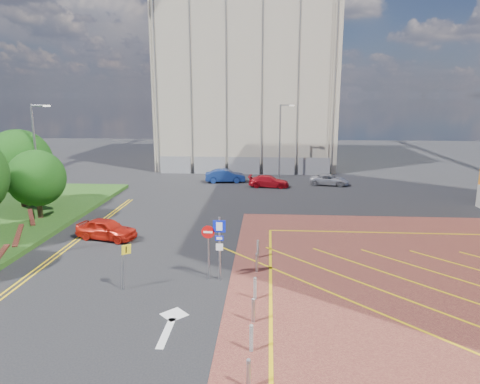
# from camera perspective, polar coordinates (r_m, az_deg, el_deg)

# --- Properties ---
(ground) EXTENTS (140.00, 140.00, 0.00)m
(ground) POSITION_cam_1_polar(r_m,az_deg,el_deg) (20.76, -4.42, -12.62)
(ground) COLOR black
(ground) RESTS_ON ground
(tree_c) EXTENTS (4.00, 4.00, 4.90)m
(tree_c) POSITION_cam_1_polar(r_m,az_deg,el_deg) (33.37, -25.49, 1.68)
(tree_c) COLOR #3D2B1C
(tree_c) RESTS_ON grass_bed
(tree_d) EXTENTS (5.00, 5.00, 6.08)m
(tree_d) POSITION_cam_1_polar(r_m,az_deg,el_deg) (37.33, -27.41, 3.60)
(tree_d) COLOR #3D2B1C
(tree_d) RESTS_ON grass_bed
(lamp_left_far) EXTENTS (1.53, 0.16, 8.00)m
(lamp_left_far) POSITION_cam_1_polar(r_m,az_deg,el_deg) (35.33, -25.47, 4.65)
(lamp_left_far) COLOR #9EA0A8
(lamp_left_far) RESTS_ON grass_bed
(lamp_back) EXTENTS (1.53, 0.16, 8.00)m
(lamp_back) POSITION_cam_1_polar(r_m,az_deg,el_deg) (46.79, 5.43, 7.14)
(lamp_back) COLOR #9EA0A8
(lamp_back) RESTS_ON ground
(sign_cluster) EXTENTS (1.17, 0.12, 3.20)m
(sign_cluster) POSITION_cam_1_polar(r_m,az_deg,el_deg) (20.88, -3.32, -6.65)
(sign_cluster) COLOR #9EA0A8
(sign_cluster) RESTS_ON ground
(warning_sign) EXTENTS (0.53, 0.37, 2.24)m
(warning_sign) POSITION_cam_1_polar(r_m,az_deg,el_deg) (20.66, -15.19, -8.87)
(warning_sign) COLOR #9EA0A8
(warning_sign) RESTS_ON ground
(bollard_row) EXTENTS (0.14, 11.14, 0.90)m
(bollard_row) POSITION_cam_1_polar(r_m,az_deg,el_deg) (18.87, 1.94, -13.73)
(bollard_row) COLOR #9EA0A8
(bollard_row) RESTS_ON forecourt
(construction_building) EXTENTS (21.20, 19.20, 22.00)m
(construction_building) POSITION_cam_1_polar(r_m,az_deg,el_deg) (58.66, 1.14, 14.81)
(construction_building) COLOR #AA9F8B
(construction_building) RESTS_ON ground
(construction_fence) EXTENTS (21.60, 0.06, 2.00)m
(construction_fence) POSITION_cam_1_polar(r_m,az_deg,el_deg) (49.22, 1.69, 3.52)
(construction_fence) COLOR gray
(construction_fence) RESTS_ON ground
(car_red_left) EXTENTS (4.13, 2.44, 1.32)m
(car_red_left) POSITION_cam_1_polar(r_m,az_deg,el_deg) (28.34, -17.38, -4.72)
(car_red_left) COLOR red
(car_red_left) RESTS_ON ground
(car_blue_back) EXTENTS (4.29, 1.92, 1.37)m
(car_blue_back) POSITION_cam_1_polar(r_m,az_deg,el_deg) (44.75, -1.98, 2.17)
(car_blue_back) COLOR navy
(car_blue_back) RESTS_ON ground
(car_red_back) EXTENTS (4.12, 1.97, 1.16)m
(car_red_back) POSITION_cam_1_polar(r_m,az_deg,el_deg) (42.47, 3.85, 1.44)
(car_red_back) COLOR red
(car_red_back) RESTS_ON ground
(car_silver_back) EXTENTS (4.17, 2.51, 1.08)m
(car_silver_back) POSITION_cam_1_polar(r_m,az_deg,el_deg) (44.26, 11.82, 1.61)
(car_silver_back) COLOR silver
(car_silver_back) RESTS_ON ground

